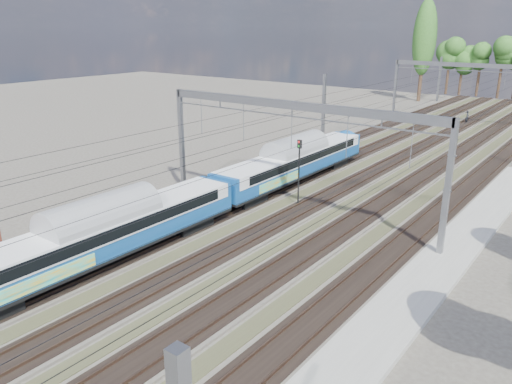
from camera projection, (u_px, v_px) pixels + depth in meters
The scene contains 7 objects.
track_bed at pixel (372, 173), 50.01m from camera, with size 21.00×130.00×0.34m.
platform at pixel (382, 329), 24.22m from camera, with size 3.00×70.00×0.30m, color gray.
catenary at pixel (410, 101), 53.64m from camera, with size 25.65×130.00×9.00m.
poplar at pixel (425, 38), 94.66m from camera, with size 4.40×4.40×19.04m.
emu_train at pixel (95, 230), 29.64m from camera, with size 3.04×64.36×4.45m.
worker at pixel (467, 117), 75.45m from camera, with size 0.73×0.48×2.00m, color black.
signal_near at pixel (299, 165), 40.03m from camera, with size 0.39×0.36×5.58m.
Camera 1 is at (19.67, -0.35, 14.15)m, focal length 35.00 mm.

